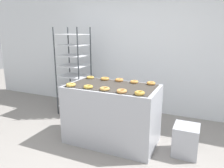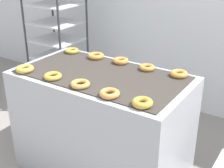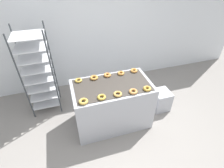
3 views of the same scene
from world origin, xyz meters
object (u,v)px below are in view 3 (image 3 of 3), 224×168
(fryer_machine, at_px, (112,104))
(glaze_bin, at_px, (161,100))
(donut_near_center, at_px, (118,94))
(donut_far_right, at_px, (121,73))
(donut_far_rightmost, at_px, (134,70))
(baking_rack_cart, at_px, (38,72))
(donut_near_rightmost, at_px, (147,89))
(donut_far_center, at_px, (107,75))
(donut_near_left, at_px, (102,97))
(donut_near_right, at_px, (133,91))
(donut_far_leftmost, at_px, (78,80))
(donut_far_left, at_px, (94,78))
(donut_near_leftmost, at_px, (83,101))

(fryer_machine, distance_m, glaze_bin, 1.12)
(donut_near_center, distance_m, donut_far_right, 0.59)
(donut_far_rightmost, bearing_deg, donut_near_center, -132.47)
(baking_rack_cart, bearing_deg, donut_near_rightmost, -32.53)
(glaze_bin, relative_size, donut_far_rightmost, 3.23)
(donut_far_right, bearing_deg, donut_far_center, 176.95)
(donut_near_center, relative_size, donut_near_rightmost, 1.04)
(glaze_bin, distance_m, donut_near_left, 1.55)
(donut_near_right, relative_size, donut_near_rightmost, 1.03)
(baking_rack_cart, xyz_separation_m, donut_far_rightmost, (1.72, -0.53, 0.03))
(donut_near_rightmost, relative_size, donut_far_right, 1.05)
(fryer_machine, bearing_deg, donut_far_leftmost, 152.25)
(fryer_machine, relative_size, donut_near_right, 10.03)
(donut_far_left, distance_m, donut_far_center, 0.24)
(fryer_machine, xyz_separation_m, donut_far_rightmost, (0.52, 0.28, 0.47))
(donut_near_leftmost, relative_size, donut_far_left, 0.99)
(donut_near_leftmost, bearing_deg, donut_far_left, 63.13)
(glaze_bin, distance_m, donut_near_right, 1.14)
(glaze_bin, xyz_separation_m, donut_far_right, (-0.84, 0.20, 0.71))
(donut_near_left, bearing_deg, donut_near_leftmost, -176.84)
(baking_rack_cart, height_order, donut_near_leftmost, baking_rack_cart)
(baking_rack_cart, relative_size, donut_near_left, 13.08)
(donut_near_rightmost, bearing_deg, donut_far_center, 132.06)
(donut_far_center, bearing_deg, donut_far_right, -3.05)
(donut_near_leftmost, relative_size, donut_far_rightmost, 1.07)
(donut_far_leftmost, height_order, donut_far_center, donut_far_center)
(donut_near_leftmost, xyz_separation_m, donut_far_right, (0.79, 0.56, -0.00))
(donut_near_leftmost, distance_m, donut_far_leftmost, 0.56)
(baking_rack_cart, height_order, donut_far_leftmost, baking_rack_cart)
(donut_far_right, bearing_deg, fryer_machine, -133.24)
(glaze_bin, relative_size, donut_far_leftmost, 3.34)
(donut_near_rightmost, relative_size, donut_far_rightmost, 1.00)
(fryer_machine, height_order, donut_far_center, donut_far_center)
(donut_far_left, bearing_deg, donut_near_right, -47.32)
(donut_near_center, xyz_separation_m, donut_near_right, (0.26, -0.01, 0.00))
(baking_rack_cart, xyz_separation_m, donut_near_right, (1.47, -1.09, 0.03))
(donut_near_right, relative_size, donut_far_rightmost, 1.03)
(fryer_machine, xyz_separation_m, glaze_bin, (1.09, 0.07, -0.24))
(baking_rack_cart, distance_m, donut_far_left, 1.09)
(donut_near_left, bearing_deg, donut_far_leftmost, 116.65)
(donut_far_leftmost, relative_size, donut_far_rightmost, 0.97)
(glaze_bin, xyz_separation_m, donut_near_left, (-1.34, -0.34, 0.71))
(donut_near_leftmost, bearing_deg, donut_far_rightmost, 28.43)
(glaze_bin, relative_size, donut_near_rightmost, 3.24)
(donut_far_rightmost, bearing_deg, donut_far_left, -179.33)
(glaze_bin, height_order, donut_near_rightmost, donut_near_rightmost)
(donut_far_rightmost, bearing_deg, donut_far_center, 179.75)
(donut_far_leftmost, bearing_deg, donut_near_rightmost, -28.51)
(donut_near_leftmost, bearing_deg, donut_far_center, 47.23)
(donut_far_leftmost, bearing_deg, glaze_bin, -7.27)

